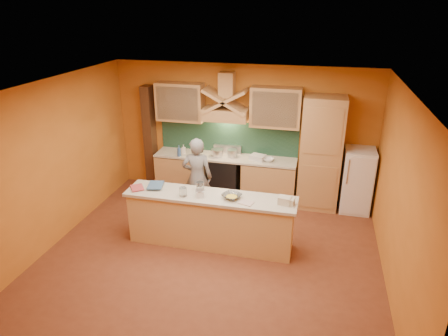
% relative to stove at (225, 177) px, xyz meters
% --- Properties ---
extents(floor, '(5.50, 5.00, 0.01)m').
position_rel_stove_xyz_m(floor, '(0.30, -2.20, -0.45)').
color(floor, brown).
rests_on(floor, ground).
extents(ceiling, '(5.50, 5.00, 0.01)m').
position_rel_stove_xyz_m(ceiling, '(0.30, -2.20, 2.35)').
color(ceiling, white).
rests_on(ceiling, wall_back).
extents(wall_back, '(5.50, 0.02, 2.80)m').
position_rel_stove_xyz_m(wall_back, '(0.30, 0.30, 0.95)').
color(wall_back, '#C97427').
rests_on(wall_back, floor).
extents(wall_front, '(5.50, 0.02, 2.80)m').
position_rel_stove_xyz_m(wall_front, '(0.30, -4.70, 0.95)').
color(wall_front, '#C97427').
rests_on(wall_front, floor).
extents(wall_left, '(0.02, 5.00, 2.80)m').
position_rel_stove_xyz_m(wall_left, '(-2.45, -2.20, 0.95)').
color(wall_left, '#C97427').
rests_on(wall_left, floor).
extents(wall_right, '(0.02, 5.00, 2.80)m').
position_rel_stove_xyz_m(wall_right, '(3.05, -2.20, 0.95)').
color(wall_right, '#C97427').
rests_on(wall_right, floor).
extents(base_cabinet_left, '(1.10, 0.60, 0.86)m').
position_rel_stove_xyz_m(base_cabinet_left, '(-0.95, 0.00, -0.02)').
color(base_cabinet_left, tan).
rests_on(base_cabinet_left, floor).
extents(base_cabinet_right, '(1.10, 0.60, 0.86)m').
position_rel_stove_xyz_m(base_cabinet_right, '(0.95, 0.00, -0.02)').
color(base_cabinet_right, tan).
rests_on(base_cabinet_right, floor).
extents(counter_top, '(3.00, 0.62, 0.04)m').
position_rel_stove_xyz_m(counter_top, '(-0.00, 0.00, 0.45)').
color(counter_top, beige).
rests_on(counter_top, base_cabinet_left).
extents(stove, '(0.60, 0.58, 0.90)m').
position_rel_stove_xyz_m(stove, '(0.00, 0.00, 0.00)').
color(stove, black).
rests_on(stove, floor).
extents(backsplash, '(3.00, 0.03, 0.70)m').
position_rel_stove_xyz_m(backsplash, '(-0.00, 0.28, 0.80)').
color(backsplash, '#19382A').
rests_on(backsplash, wall_back).
extents(range_hood, '(0.92, 0.50, 0.24)m').
position_rel_stove_xyz_m(range_hood, '(0.00, 0.05, 1.37)').
color(range_hood, tan).
rests_on(range_hood, wall_back).
extents(hood_chimney, '(0.30, 0.30, 0.50)m').
position_rel_stove_xyz_m(hood_chimney, '(0.00, 0.15, 1.95)').
color(hood_chimney, tan).
rests_on(hood_chimney, wall_back).
extents(upper_cabinet_left, '(1.00, 0.35, 0.80)m').
position_rel_stove_xyz_m(upper_cabinet_left, '(-1.00, 0.12, 1.55)').
color(upper_cabinet_left, tan).
rests_on(upper_cabinet_left, wall_back).
extents(upper_cabinet_right, '(1.00, 0.35, 0.80)m').
position_rel_stove_xyz_m(upper_cabinet_right, '(1.00, 0.12, 1.55)').
color(upper_cabinet_right, tan).
rests_on(upper_cabinet_right, wall_back).
extents(pantry_column, '(0.80, 0.60, 2.30)m').
position_rel_stove_xyz_m(pantry_column, '(1.95, 0.00, 0.70)').
color(pantry_column, tan).
rests_on(pantry_column, floor).
extents(fridge, '(0.58, 0.60, 1.30)m').
position_rel_stove_xyz_m(fridge, '(2.70, 0.00, 0.20)').
color(fridge, white).
rests_on(fridge, floor).
extents(trim_column_left, '(0.20, 0.30, 2.30)m').
position_rel_stove_xyz_m(trim_column_left, '(-1.75, 0.15, 0.70)').
color(trim_column_left, '#472816').
rests_on(trim_column_left, floor).
extents(island_body, '(2.80, 0.55, 0.88)m').
position_rel_stove_xyz_m(island_body, '(0.20, -1.90, -0.01)').
color(island_body, '#E1B473').
rests_on(island_body, floor).
extents(island_top, '(2.90, 0.62, 0.05)m').
position_rel_stove_xyz_m(island_top, '(0.20, -1.90, 0.47)').
color(island_top, beige).
rests_on(island_top, island_body).
extents(person, '(0.64, 0.47, 1.60)m').
position_rel_stove_xyz_m(person, '(-0.33, -0.93, 0.35)').
color(person, gray).
rests_on(person, floor).
extents(pot_large, '(0.31, 0.31, 0.15)m').
position_rel_stove_xyz_m(pot_large, '(-0.16, -0.03, 0.53)').
color(pot_large, silver).
rests_on(pot_large, stove).
extents(pot_small, '(0.25, 0.25, 0.15)m').
position_rel_stove_xyz_m(pot_small, '(0.15, 0.01, 0.53)').
color(pot_small, '#B4B5BB').
rests_on(pot_small, stove).
extents(soap_bottle_a, '(0.10, 0.10, 0.18)m').
position_rel_stove_xyz_m(soap_bottle_a, '(-0.92, -0.01, 0.56)').
color(soap_bottle_a, silver).
rests_on(soap_bottle_a, counter_top).
extents(soap_bottle_b, '(0.11, 0.11, 0.24)m').
position_rel_stove_xyz_m(soap_bottle_b, '(-0.94, -0.22, 0.59)').
color(soap_bottle_b, '#375A97').
rests_on(soap_bottle_b, counter_top).
extents(bowl_back, '(0.28, 0.28, 0.07)m').
position_rel_stove_xyz_m(bowl_back, '(0.93, -0.06, 0.50)').
color(bowl_back, silver).
rests_on(bowl_back, counter_top).
extents(dish_rack, '(0.34, 0.30, 0.10)m').
position_rel_stove_xyz_m(dish_rack, '(0.70, -0.04, 0.52)').
color(dish_rack, silver).
rests_on(dish_rack, counter_top).
extents(book_lower, '(0.33, 0.35, 0.03)m').
position_rel_stove_xyz_m(book_lower, '(-1.18, -2.01, 0.51)').
color(book_lower, '#AC3D43').
rests_on(book_lower, island_top).
extents(book_upper, '(0.32, 0.39, 0.03)m').
position_rel_stove_xyz_m(book_upper, '(-0.93, -1.84, 0.53)').
color(book_upper, '#3B5C83').
rests_on(book_upper, island_top).
extents(jar_large, '(0.16, 0.16, 0.16)m').
position_rel_stove_xyz_m(jar_large, '(-0.01, -1.76, 0.57)').
color(jar_large, silver).
rests_on(jar_large, island_top).
extents(jar_small, '(0.16, 0.16, 0.15)m').
position_rel_stove_xyz_m(jar_small, '(-0.22, -2.03, 0.57)').
color(jar_small, silver).
rests_on(jar_small, island_top).
extents(kitchen_scale, '(0.17, 0.17, 0.11)m').
position_rel_stove_xyz_m(kitchen_scale, '(0.05, -1.99, 0.55)').
color(kitchen_scale, silver).
rests_on(kitchen_scale, island_top).
extents(mixing_bowl, '(0.40, 0.40, 0.07)m').
position_rel_stove_xyz_m(mixing_bowl, '(0.58, -1.92, 0.53)').
color(mixing_bowl, silver).
rests_on(mixing_bowl, island_top).
extents(cloth, '(0.27, 0.23, 0.02)m').
position_rel_stove_xyz_m(cloth, '(0.84, -2.04, 0.50)').
color(cloth, '#C7AAA4').
rests_on(cloth, island_top).
extents(grocery_bag_a, '(0.21, 0.18, 0.13)m').
position_rel_stove_xyz_m(grocery_bag_a, '(1.44, -1.92, 0.56)').
color(grocery_bag_a, beige).
rests_on(grocery_bag_a, island_top).
extents(grocery_bag_b, '(0.20, 0.17, 0.11)m').
position_rel_stove_xyz_m(grocery_bag_b, '(1.50, -1.92, 0.55)').
color(grocery_bag_b, beige).
rests_on(grocery_bag_b, island_top).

